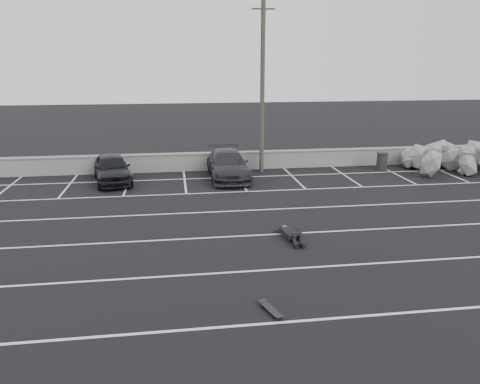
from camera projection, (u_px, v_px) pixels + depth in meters
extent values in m
plane|color=black|center=(261.00, 271.00, 14.42)|extent=(120.00, 120.00, 0.00)
cube|color=gray|center=(217.00, 162.00, 27.63)|extent=(50.00, 0.35, 1.00)
cube|color=gray|center=(217.00, 153.00, 27.49)|extent=(50.00, 0.45, 0.08)
cube|color=silver|center=(283.00, 322.00, 11.56)|extent=(36.00, 0.10, 0.01)
cube|color=silver|center=(261.00, 270.00, 14.42)|extent=(36.00, 0.10, 0.01)
cube|color=silver|center=(246.00, 236.00, 17.28)|extent=(36.00, 0.10, 0.01)
cube|color=silver|center=(235.00, 211.00, 20.14)|extent=(36.00, 0.10, 0.01)
cube|color=silver|center=(227.00, 192.00, 23.00)|extent=(36.00, 0.10, 0.01)
cube|color=silver|center=(221.00, 178.00, 25.86)|extent=(36.00, 0.10, 0.01)
cube|color=silver|center=(8.00, 187.00, 23.88)|extent=(0.10, 5.00, 0.01)
cube|color=silver|center=(69.00, 185.00, 24.29)|extent=(0.10, 5.00, 0.01)
cube|color=silver|center=(128.00, 183.00, 24.70)|extent=(0.10, 5.00, 0.01)
cube|color=silver|center=(185.00, 181.00, 25.11)|extent=(0.10, 5.00, 0.01)
cube|color=silver|center=(240.00, 179.00, 25.52)|extent=(0.10, 5.00, 0.01)
cube|color=silver|center=(293.00, 177.00, 25.93)|extent=(0.10, 5.00, 0.01)
cube|color=silver|center=(345.00, 176.00, 26.33)|extent=(0.10, 5.00, 0.01)
cube|color=silver|center=(395.00, 174.00, 26.74)|extent=(0.10, 5.00, 0.01)
cube|color=silver|center=(444.00, 172.00, 27.15)|extent=(0.10, 5.00, 0.01)
imported|color=black|center=(112.00, 168.00, 24.78)|extent=(2.62, 4.68, 1.50)
imported|color=#26252B|center=(228.00, 165.00, 25.64)|extent=(2.10, 5.14, 1.49)
cylinder|color=#4C4238|center=(262.00, 88.00, 26.05)|extent=(0.25, 0.25, 9.55)
cube|color=#4C4238|center=(263.00, 9.00, 24.93)|extent=(1.27, 0.08, 0.08)
cylinder|color=#262528|center=(382.00, 162.00, 27.62)|extent=(0.76, 0.76, 1.00)
cylinder|color=#262528|center=(383.00, 153.00, 27.48)|extent=(0.84, 0.84, 0.06)
cube|color=black|center=(271.00, 309.00, 12.01)|extent=(0.46, 0.85, 0.02)
cube|color=#262528|center=(266.00, 306.00, 12.26)|extent=(0.18, 0.10, 0.04)
cube|color=#262528|center=(276.00, 315.00, 11.78)|extent=(0.18, 0.10, 0.04)
cylinder|color=black|center=(262.00, 307.00, 12.22)|extent=(0.05, 0.07, 0.06)
cylinder|color=black|center=(269.00, 305.00, 12.31)|extent=(0.05, 0.07, 0.06)
cylinder|color=black|center=(273.00, 317.00, 11.75)|extent=(0.05, 0.07, 0.06)
cylinder|color=black|center=(280.00, 315.00, 11.83)|extent=(0.05, 0.07, 0.06)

